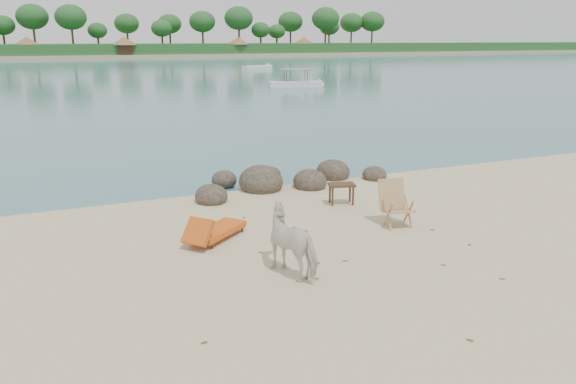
# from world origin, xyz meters

# --- Properties ---
(water) EXTENTS (400.00, 400.00, 0.00)m
(water) POSITION_xyz_m (0.00, 90.00, 0.00)
(water) COLOR #386C70
(water) RESTS_ON ground
(far_shore) EXTENTS (420.00, 90.00, 1.40)m
(far_shore) POSITION_xyz_m (0.00, 170.00, 0.00)
(far_shore) COLOR tan
(far_shore) RESTS_ON ground
(far_scenery) EXTENTS (420.00, 18.00, 9.50)m
(far_scenery) POSITION_xyz_m (0.03, 136.70, 3.14)
(far_scenery) COLOR #1E4C1E
(far_scenery) RESTS_ON ground
(boulders) EXTENTS (6.21, 2.73, 0.96)m
(boulders) POSITION_xyz_m (1.33, 5.91, 0.18)
(boulders) COLOR #312921
(boulders) RESTS_ON ground
(cow) EXTENTS (1.07, 1.60, 1.24)m
(cow) POSITION_xyz_m (-1.03, -0.05, 0.62)
(cow) COLOR silver
(cow) RESTS_ON ground
(side_table) EXTENTS (0.78, 0.61, 0.55)m
(side_table) POSITION_xyz_m (1.97, 3.57, 0.28)
(side_table) COLOR #342215
(side_table) RESTS_ON ground
(lounge_chair) EXTENTS (1.81, 1.63, 0.54)m
(lounge_chair) POSITION_xyz_m (-1.81, 2.33, 0.27)
(lounge_chair) COLOR #BF3E16
(lounge_chair) RESTS_ON ground
(deck_chair) EXTENTS (0.81, 0.87, 1.07)m
(deck_chair) POSITION_xyz_m (2.29, 1.41, 0.53)
(deck_chair) COLOR tan
(deck_chair) RESTS_ON ground
(boat_mid) EXTENTS (5.67, 2.37, 2.70)m
(boat_mid) POSITION_xyz_m (16.73, 38.67, 1.35)
(boat_mid) COLOR silver
(boat_mid) RESTS_ON water
(boat_far) EXTENTS (5.59, 3.14, 0.64)m
(boat_far) POSITION_xyz_m (24.65, 69.51, 0.32)
(boat_far) COLOR silver
(boat_far) RESTS_ON water
(dead_leaves) EXTENTS (7.84, 7.25, 0.00)m
(dead_leaves) POSITION_xyz_m (0.53, 0.38, 0.01)
(dead_leaves) COLOR brown
(dead_leaves) RESTS_ON ground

